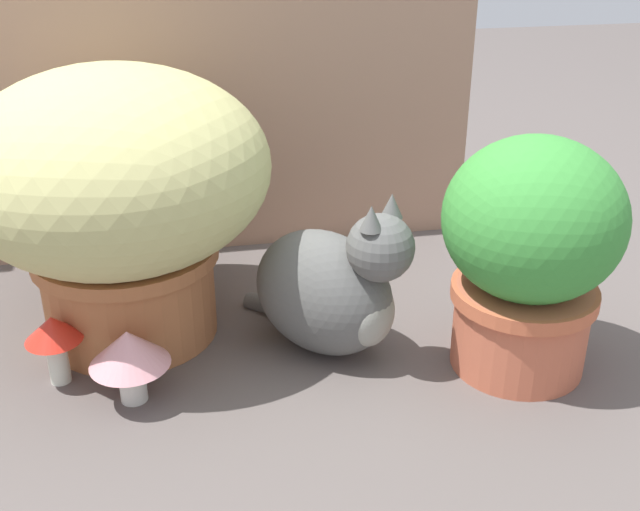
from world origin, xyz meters
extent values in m
plane|color=#59504D|center=(0.00, 0.00, 0.00)|extent=(6.00, 6.00, 0.00)
cube|color=tan|center=(-0.04, 0.48, 0.41)|extent=(1.18, 0.03, 0.82)
cylinder|color=#AD663B|center=(-0.19, 0.13, 0.09)|extent=(0.30, 0.30, 0.17)
cylinder|color=#A9633B|center=(-0.19, 0.13, 0.16)|extent=(0.32, 0.32, 0.02)
ellipsoid|color=tan|center=(-0.19, 0.13, 0.32)|extent=(0.52, 0.52, 0.34)
cylinder|color=#C36245|center=(0.45, -0.10, 0.07)|extent=(0.22, 0.22, 0.15)
cylinder|color=#C7613E|center=(0.45, -0.10, 0.14)|extent=(0.24, 0.24, 0.02)
ellipsoid|color=#3A9039|center=(0.45, -0.10, 0.27)|extent=(0.29, 0.29, 0.26)
ellipsoid|color=#575855|center=(0.13, 0.01, 0.11)|extent=(0.30, 0.31, 0.22)
ellipsoid|color=gray|center=(0.20, -0.06, 0.10)|extent=(0.12, 0.12, 0.11)
sphere|color=#575855|center=(0.21, -0.07, 0.23)|extent=(0.16, 0.16, 0.11)
cone|color=#575855|center=(0.23, -0.05, 0.29)|extent=(0.05, 0.05, 0.04)
cone|color=#575855|center=(0.19, -0.09, 0.29)|extent=(0.05, 0.05, 0.04)
cylinder|color=#575855|center=(0.08, 0.13, 0.02)|extent=(0.15, 0.16, 0.07)
cylinder|color=silver|center=(-0.19, -0.08, 0.03)|extent=(0.04, 0.04, 0.07)
cone|color=pink|center=(-0.19, -0.08, 0.10)|extent=(0.13, 0.13, 0.06)
cylinder|color=silver|center=(-0.31, -0.01, 0.04)|extent=(0.03, 0.03, 0.08)
cone|color=red|center=(-0.31, -0.01, 0.10)|extent=(0.09, 0.09, 0.04)
camera|label=1|loc=(-0.09, -1.13, 0.75)|focal=43.69mm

